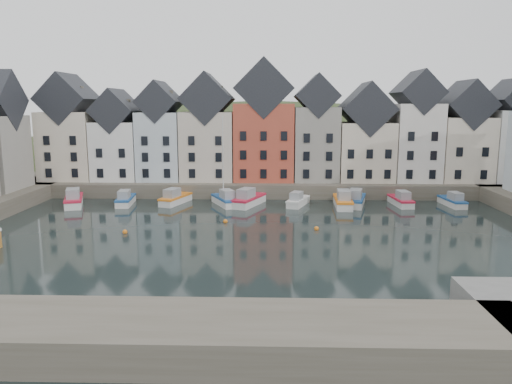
{
  "coord_description": "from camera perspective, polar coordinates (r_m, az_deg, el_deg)",
  "views": [
    {
      "loc": [
        1.04,
        -46.75,
        13.19
      ],
      "look_at": [
        -0.48,
        6.0,
        3.9
      ],
      "focal_mm": 35.0,
      "sensor_mm": 36.0,
      "label": 1
    }
  ],
  "objects": [
    {
      "name": "ground",
      "position": [
        48.58,
        0.36,
        -5.77
      ],
      "size": [
        260.0,
        260.0,
        0.0
      ],
      "primitive_type": "plane",
      "color": "black",
      "rests_on": "ground"
    },
    {
      "name": "far_quay",
      "position": [
        77.72,
        0.86,
        0.96
      ],
      "size": [
        90.0,
        16.0,
        2.0
      ],
      "primitive_type": "cube",
      "color": "#524D3F",
      "rests_on": "ground"
    },
    {
      "name": "near_wall",
      "position": [
        29.71,
        -21.07,
        -14.94
      ],
      "size": [
        50.0,
        6.0,
        2.0
      ],
      "primitive_type": "cube",
      "color": "#524D3F",
      "rests_on": "ground"
    },
    {
      "name": "hillside",
      "position": [
        107.37,
        1.04,
        -6.88
      ],
      "size": [
        153.6,
        70.4,
        64.0
      ],
      "color": "#27381C",
      "rests_on": "ground"
    },
    {
      "name": "far_terrace",
      "position": [
        74.9,
        3.33,
        6.67
      ],
      "size": [
        72.37,
        8.16,
        17.78
      ],
      "color": "beige",
      "rests_on": "far_quay"
    },
    {
      "name": "mooring_buoys",
      "position": [
        53.92,
        -3.77,
        -4.03
      ],
      "size": [
        20.5,
        5.5,
        0.5
      ],
      "color": "orange",
      "rests_on": "ground"
    },
    {
      "name": "boat_a",
      "position": [
        69.79,
        -20.12,
        -0.87
      ],
      "size": [
        4.26,
        7.24,
        2.66
      ],
      "rotation": [
        0.0,
        0.0,
        0.33
      ],
      "color": "silver",
      "rests_on": "ground"
    },
    {
      "name": "boat_b",
      "position": [
        68.57,
        -14.7,
        -0.86
      ],
      "size": [
        2.41,
        6.06,
        2.27
      ],
      "rotation": [
        0.0,
        0.0,
        0.1
      ],
      "color": "silver",
      "rests_on": "ground"
    },
    {
      "name": "boat_c",
      "position": [
        67.8,
        -9.25,
        -0.75
      ],
      "size": [
        3.77,
        6.53,
        2.39
      ],
      "rotation": [
        0.0,
        0.0,
        -0.31
      ],
      "color": "silver",
      "rests_on": "ground"
    },
    {
      "name": "boat_d",
      "position": [
        66.06,
        -3.52,
        -0.87
      ],
      "size": [
        4.32,
        6.51,
        11.96
      ],
      "rotation": [
        0.0,
        0.0,
        0.42
      ],
      "color": "silver",
      "rests_on": "ground"
    },
    {
      "name": "boat_e",
      "position": [
        65.75,
        -0.86,
        -0.89
      ],
      "size": [
        4.52,
        7.16,
        2.63
      ],
      "rotation": [
        0.0,
        0.0,
        -0.38
      ],
      "color": "silver",
      "rests_on": "ground"
    },
    {
      "name": "boat_f",
      "position": [
        65.95,
        4.79,
        -1.02
      ],
      "size": [
        3.5,
        5.82,
        2.13
      ],
      "rotation": [
        0.0,
        0.0,
        -0.34
      ],
      "color": "silver",
      "rests_on": "ground"
    },
    {
      "name": "boat_g",
      "position": [
        65.76,
        9.92,
        -1.05
      ],
      "size": [
        2.47,
        6.91,
        2.61
      ],
      "rotation": [
        0.0,
        0.0,
        -0.05
      ],
      "color": "silver",
      "rests_on": "ground"
    },
    {
      "name": "boat_h",
      "position": [
        66.98,
        11.35,
        -0.91
      ],
      "size": [
        3.6,
        6.88,
        2.53
      ],
      "rotation": [
        0.0,
        0.0,
        -0.25
      ],
      "color": "silver",
      "rests_on": "ground"
    },
    {
      "name": "boat_i",
      "position": [
        68.57,
        16.24,
        -0.94
      ],
      "size": [
        2.33,
        6.03,
        2.26
      ],
      "rotation": [
        0.0,
        0.0,
        0.09
      ],
      "color": "silver",
      "rests_on": "ground"
    },
    {
      "name": "boat_j",
      "position": [
        70.39,
        21.56,
        -0.99
      ],
      "size": [
        2.28,
        5.74,
        2.15
      ],
      "rotation": [
        0.0,
        0.0,
        0.1
      ],
      "color": "silver",
      "rests_on": "ground"
    }
  ]
}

